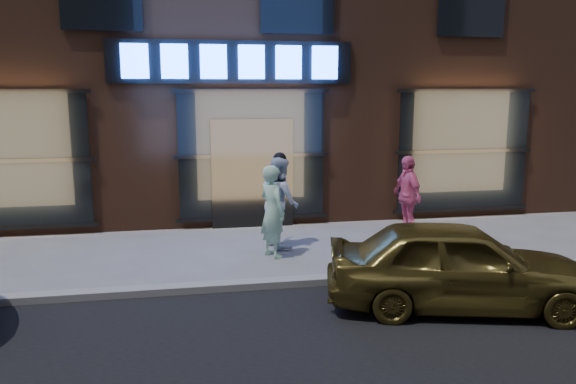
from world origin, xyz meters
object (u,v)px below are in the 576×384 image
man_bowtie (272,211)px  man_cap (280,202)px  gold_sedan (459,265)px  passerby (407,196)px

man_bowtie → man_cap: man_cap is taller
man_bowtie → gold_sedan: bearing=-169.8°
man_bowtie → man_cap: (0.25, 0.66, 0.04)m
man_bowtie → gold_sedan: 3.64m
man_bowtie → gold_sedan: (2.19, -2.89, -0.22)m
man_bowtie → gold_sedan: size_ratio=0.46×
man_bowtie → passerby: man_bowtie is taller
man_cap → passerby: size_ratio=1.05×
passerby → man_bowtie: bearing=-79.0°
man_cap → passerby: bearing=-95.1°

